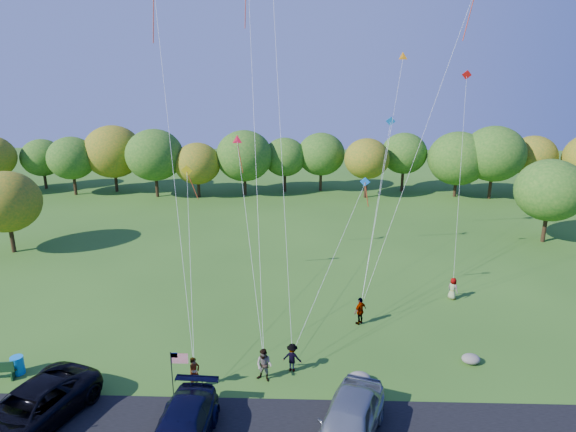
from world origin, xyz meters
The scene contains 15 objects.
ground centered at (0.00, 0.00, 0.00)m, with size 140.00×140.00×0.00m, color #2C5719.
treeline centered at (2.58, 36.39, 4.77)m, with size 75.49×27.93×8.49m.
minivan_dark centered at (-9.43, -3.32, 0.97)m, with size 3.02×6.55×1.82m, color black.
minivan_navy centered at (-2.46, -4.45, 0.91)m, with size 2.37×5.82×1.69m, color black.
minivan_silver centered at (4.53, -3.76, 1.04)m, with size 2.32×5.78×1.97m, color gray.
flyer_a centered at (-2.79, -0.19, 0.85)m, with size 0.62×0.41×1.70m, color #4C4C59.
flyer_b centered at (0.61, 0.55, 0.88)m, with size 0.86×0.67×1.77m, color #4C4C59.
flyer_c centered at (2.01, 1.45, 0.78)m, with size 1.01×0.58×1.56m, color #4C4C59.
flyer_d centered at (6.07, 6.55, 0.88)m, with size 1.04×0.43×1.77m, color #4C4C59.
flyer_e centered at (12.73, 10.21, 0.76)m, with size 0.75×0.49×1.53m, color #4C4C59.
trash_barrel centered at (-12.25, 0.75, 0.48)m, with size 0.64×0.64×0.97m, color blue.
flag_assembly centered at (-3.51, -0.70, 1.73)m, with size 0.86×0.56×2.32m.
boulder_near centered at (5.43, 0.48, 0.28)m, with size 1.13×0.88×0.56m, color gray.
boulder_far centered at (11.62, 2.43, 0.26)m, with size 0.98×0.82×0.51m, color gray.
kites_aloft centered at (2.57, 13.58, 19.33)m, with size 20.60×8.27×18.09m.
Camera 1 is at (2.52, -21.95, 15.75)m, focal length 32.00 mm.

